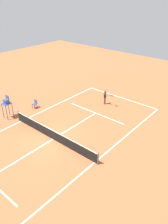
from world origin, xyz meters
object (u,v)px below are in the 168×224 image
umpire_chair (7,103)px  tennis_ball (106,112)px  player_serving (105,96)px  courtside_chair_mid (35,104)px

umpire_chair → tennis_ball: bearing=-133.2°
player_serving → umpire_chair: bearing=-41.9°
player_serving → tennis_ball: bearing=31.2°
umpire_chair → courtside_chair_mid: umpire_chair is taller
umpire_chair → courtside_chair_mid: size_ratio=2.54×
tennis_ball → umpire_chair: 10.19m
umpire_chair → courtside_chair_mid: (-0.42, -3.04, -1.07)m
tennis_ball → umpire_chair: bearing=46.8°
umpire_chair → courtside_chair_mid: bearing=-97.8°
tennis_ball → courtside_chair_mid: courtside_chair_mid is taller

